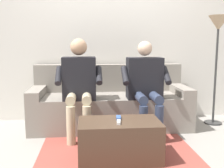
{
  "coord_description": "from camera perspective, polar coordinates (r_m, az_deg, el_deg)",
  "views": [
    {
      "loc": [
        0.3,
        3.46,
        1.14
      ],
      "look_at": [
        0.0,
        0.16,
        0.63
      ],
      "focal_mm": 42.93,
      "sensor_mm": 36.0,
      "label": 1
    }
  ],
  "objects": [
    {
      "name": "ground_plane",
      "position": [
        3.09,
        0.74,
        -12.86
      ],
      "size": [
        8.0,
        8.0,
        0.0
      ],
      "primitive_type": "plane",
      "color": "gray"
    },
    {
      "name": "back_wall",
      "position": [
        4.02,
        -0.92,
        9.75
      ],
      "size": [
        4.68,
        0.06,
        2.42
      ],
      "primitive_type": "cube",
      "color": "silver",
      "rests_on": "ground"
    },
    {
      "name": "couch",
      "position": [
        3.69,
        -0.4,
        -4.49
      ],
      "size": [
        2.11,
        0.77,
        0.83
      ],
      "color": "gray",
      "rests_on": "ground"
    },
    {
      "name": "coffee_table",
      "position": [
        2.68,
        1.57,
        -11.88
      ],
      "size": [
        0.79,
        0.46,
        0.39
      ],
      "color": "#4C3828",
      "rests_on": "ground"
    },
    {
      "name": "person_left_seated",
      "position": [
        3.32,
        7.14,
        0.32
      ],
      "size": [
        0.59,
        0.58,
        1.16
      ],
      "color": "black",
      "rests_on": "ground"
    },
    {
      "name": "person_right_seated",
      "position": [
        3.27,
        -7.02,
        0.55
      ],
      "size": [
        0.56,
        0.57,
        1.19
      ],
      "color": "black",
      "rests_on": "ground"
    },
    {
      "name": "remote_white",
      "position": [
        2.55,
        1.43,
        -8.09
      ],
      "size": [
        0.05,
        0.12,
        0.02
      ],
      "primitive_type": "cube",
      "rotation": [
        0.0,
        0.0,
        1.44
      ],
      "color": "white",
      "rests_on": "coffee_table"
    },
    {
      "name": "remote_blue",
      "position": [
        2.69,
        1.46,
        -7.18
      ],
      "size": [
        0.05,
        0.12,
        0.02
      ],
      "primitive_type": "cube",
      "rotation": [
        0.0,
        0.0,
        1.48
      ],
      "color": "#3860B7",
      "rests_on": "coffee_table"
    },
    {
      "name": "floor_rug",
      "position": [
        2.87,
        1.24,
        -14.53
      ],
      "size": [
        1.63,
        1.66,
        0.01
      ],
      "primitive_type": "cube",
      "color": "#9E473D",
      "rests_on": "ground"
    },
    {
      "name": "floor_lamp",
      "position": [
        3.97,
        21.63,
        9.97
      ],
      "size": [
        0.28,
        0.28,
        1.51
      ],
      "color": "#2D2D2D",
      "rests_on": "ground"
    }
  ]
}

